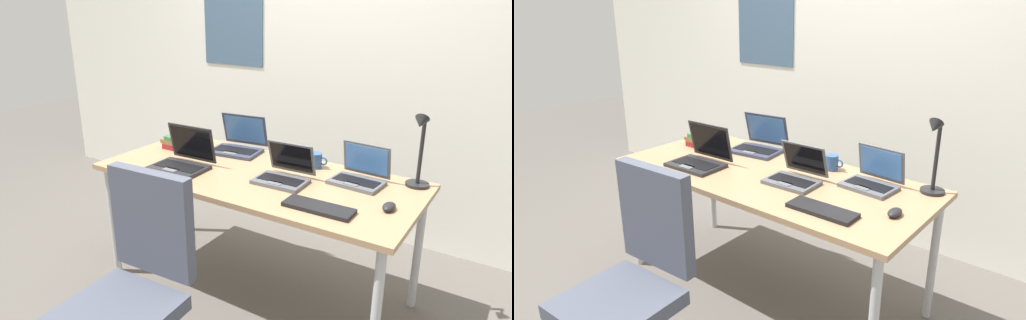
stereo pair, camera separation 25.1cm
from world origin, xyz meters
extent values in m
plane|color=#56514C|center=(0.00, 0.00, 0.00)|extent=(12.00, 12.00, 0.00)
cube|color=silver|center=(0.00, 1.10, 1.30)|extent=(6.00, 0.12, 2.60)
cube|color=#3F5972|center=(-0.90, 1.04, 1.55)|extent=(0.56, 0.01, 0.76)
cube|color=#9E7A56|center=(0.00, 0.00, 0.72)|extent=(1.80, 0.80, 0.03)
cylinder|color=#B2B5BA|center=(-0.84, -0.34, 0.35)|extent=(0.04, 0.04, 0.71)
cylinder|color=#B2B5BA|center=(0.84, -0.34, 0.35)|extent=(0.04, 0.04, 0.71)
cylinder|color=#B2B5BA|center=(-0.84, 0.34, 0.35)|extent=(0.04, 0.04, 0.71)
cylinder|color=#B2B5BA|center=(0.84, 0.34, 0.35)|extent=(0.04, 0.04, 0.71)
cylinder|color=black|center=(0.80, 0.31, 0.75)|extent=(0.12, 0.12, 0.02)
cylinder|color=black|center=(0.80, 0.31, 0.93)|extent=(0.02, 0.02, 0.34)
cylinder|color=black|center=(0.80, 0.27, 1.10)|extent=(0.01, 0.08, 0.01)
cone|color=black|center=(0.80, 0.23, 1.10)|extent=(0.07, 0.09, 0.09)
cube|color=#515459|center=(0.19, -0.05, 0.75)|extent=(0.28, 0.19, 0.02)
cube|color=black|center=(0.19, -0.05, 0.76)|extent=(0.24, 0.11, 0.00)
cube|color=#595B60|center=(0.19, -0.11, 0.76)|extent=(0.08, 0.04, 0.00)
cube|color=#515459|center=(0.18, 0.07, 0.85)|extent=(0.27, 0.07, 0.18)
cube|color=black|center=(0.18, 0.07, 0.85)|extent=(0.24, 0.06, 0.15)
cube|color=#232326|center=(-0.41, -0.19, 0.75)|extent=(0.32, 0.23, 0.02)
cube|color=black|center=(-0.41, -0.19, 0.76)|extent=(0.28, 0.13, 0.00)
cube|color=#595B60|center=(-0.40, -0.26, 0.76)|extent=(0.09, 0.05, 0.00)
cube|color=#232326|center=(-0.41, -0.06, 0.87)|extent=(0.32, 0.06, 0.21)
cube|color=black|center=(-0.41, -0.06, 0.87)|extent=(0.28, 0.05, 0.18)
cube|color=#515459|center=(0.53, 0.15, 0.75)|extent=(0.28, 0.20, 0.02)
cube|color=black|center=(0.53, 0.15, 0.76)|extent=(0.24, 0.12, 0.00)
cube|color=#595B60|center=(0.52, 0.10, 0.76)|extent=(0.08, 0.05, 0.00)
cube|color=#515459|center=(0.54, 0.26, 0.85)|extent=(0.27, 0.06, 0.18)
cube|color=#3F72BF|center=(0.54, 0.26, 0.85)|extent=(0.24, 0.05, 0.15)
cube|color=#33384C|center=(-0.31, 0.24, 0.75)|extent=(0.33, 0.25, 0.02)
cube|color=black|center=(-0.31, 0.24, 0.76)|extent=(0.28, 0.15, 0.00)
cube|color=#595B60|center=(-0.30, 0.17, 0.76)|extent=(0.09, 0.06, 0.00)
cube|color=#33384C|center=(-0.33, 0.37, 0.86)|extent=(0.31, 0.10, 0.21)
cube|color=#3F72BF|center=(-0.33, 0.36, 0.86)|extent=(0.28, 0.08, 0.17)
cube|color=black|center=(0.50, -0.23, 0.75)|extent=(0.33, 0.12, 0.02)
ellipsoid|color=black|center=(0.77, -0.06, 0.76)|extent=(0.06, 0.10, 0.03)
cube|color=black|center=(0.07, 0.26, 0.74)|extent=(0.11, 0.15, 0.01)
cube|color=maroon|center=(-0.67, 0.12, 0.76)|extent=(0.19, 0.16, 0.03)
cube|color=brown|center=(-0.68, 0.11, 0.79)|extent=(0.20, 0.14, 0.03)
cube|color=#336638|center=(-0.67, 0.12, 0.81)|extent=(0.16, 0.16, 0.03)
cylinder|color=#2D518C|center=(0.23, 0.27, 0.78)|extent=(0.08, 0.08, 0.09)
torus|color=#2D518C|center=(0.28, 0.27, 0.79)|extent=(0.05, 0.01, 0.05)
cube|color=#474C5B|center=(-0.05, -0.98, 0.42)|extent=(0.47, 0.47, 0.07)
cube|color=#474C5B|center=(-0.06, -0.74, 0.73)|extent=(0.42, 0.09, 0.48)
camera|label=1|loc=(1.30, -1.98, 1.64)|focal=31.91mm
camera|label=2|loc=(1.51, -1.83, 1.64)|focal=31.91mm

